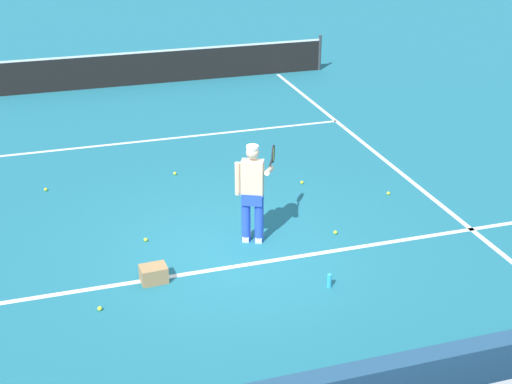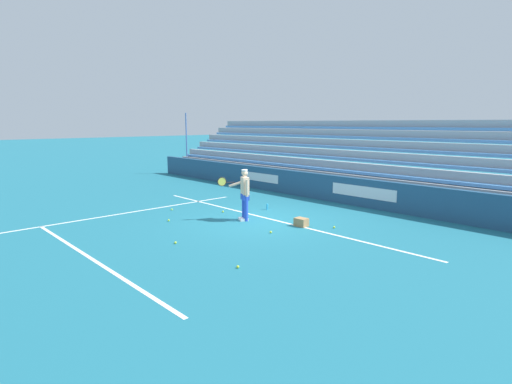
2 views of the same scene
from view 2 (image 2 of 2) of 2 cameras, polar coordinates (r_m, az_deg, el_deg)
The scene contains 16 objects.
ground_plane at distance 13.36m, azimuth 0.16°, elevation -4.15°, with size 160.00×160.00×0.00m, color #1E6B7F.
court_baseline_white at distance 13.70m, azimuth 1.68°, elevation -3.79°, with size 12.00×0.10×0.01m, color white.
court_sideline_white at distance 14.76m, azimuth -22.73°, elevation -3.57°, with size 0.10×12.00×0.01m, color white.
court_service_line_white at distance 10.53m, azimuth -22.47°, elevation -8.78°, with size 8.22×0.10×0.01m, color white.
back_wall_sponsor_board at distance 16.68m, azimuth 11.74°, elevation 0.39°, with size 26.43×0.25×1.10m.
bleacher_stand at distance 18.84m, azimuth 16.41°, elevation 2.02°, with size 25.11×4.00×3.85m.
tennis_player at distance 13.28m, azimuth -1.71°, elevation -0.30°, with size 0.88×0.90×1.71m.
ball_box_cardboard at distance 12.75m, azimuth 6.49°, elevation -4.30°, with size 0.40×0.30×0.26m, color #A87F51.
tennis_ball_midcourt at distance 11.10m, azimuth -11.44°, elevation -7.11°, with size 0.07×0.07×0.07m, color #CCE533.
tennis_ball_stray_back at distance 13.61m, azimuth -12.37°, elevation -3.98°, with size 0.07×0.07×0.07m, color #CCE533.
tennis_ball_far_right at distance 11.90m, azimuth 2.12°, elevation -5.75°, with size 0.07×0.07×0.07m, color #CCE533.
tennis_ball_on_baseline at distance 15.27m, azimuth -11.95°, elevation -2.45°, with size 0.07×0.07×0.07m, color #CCE533.
tennis_ball_toward_net at distance 14.64m, azimuth -4.74°, elevation -2.80°, with size 0.07×0.07×0.07m, color #CCE533.
tennis_ball_near_player at distance 9.15m, azimuth -2.61°, elevation -10.63°, with size 0.07×0.07×0.07m, color #CCE533.
tennis_ball_by_box at distance 12.67m, azimuth 11.11°, elevation -4.96°, with size 0.07×0.07×0.07m, color #CCE533.
water_bottle at distance 15.07m, azimuth 1.61°, elevation -2.11°, with size 0.07×0.07×0.22m, color #33B2E5.
Camera 2 is at (-9.44, 8.89, 3.23)m, focal length 28.00 mm.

